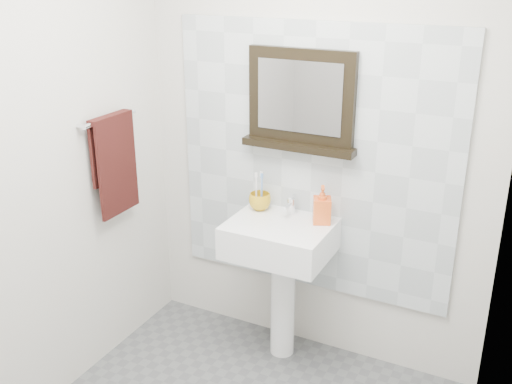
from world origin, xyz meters
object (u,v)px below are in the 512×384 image
pedestal_sink (280,253)px  soap_dispenser (322,205)px  hand_towel (114,157)px  framed_mirror (301,102)px  toothbrush_cup (260,201)px

pedestal_sink → soap_dispenser: size_ratio=4.60×
soap_dispenser → hand_towel: bearing=177.1°
pedestal_sink → framed_mirror: (0.02, 0.19, 0.80)m
soap_dispenser → hand_towel: size_ratio=0.38×
toothbrush_cup → pedestal_sink: bearing=-31.3°
framed_mirror → soap_dispenser: bearing=-26.8°
soap_dispenser → toothbrush_cup: bearing=154.6°
pedestal_sink → framed_mirror: 0.83m
pedestal_sink → framed_mirror: framed_mirror is taller
pedestal_sink → soap_dispenser: soap_dispenser is taller
pedestal_sink → toothbrush_cup: 0.32m
pedestal_sink → hand_towel: (-0.86, -0.30, 0.52)m
pedestal_sink → toothbrush_cup: size_ratio=7.75×
soap_dispenser → pedestal_sink: bearing=-176.8°
toothbrush_cup → framed_mirror: size_ratio=0.20×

